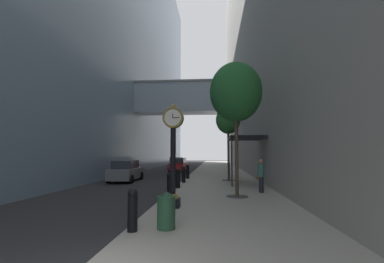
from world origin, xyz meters
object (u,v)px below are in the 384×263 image
object	(u,v)px
car_grey_mid	(126,171)
street_tree_near	(236,92)
bollard_third	(170,183)
car_red_near	(179,165)
bollard_nearest	(133,208)
street_tree_mid_near	(228,121)
street_clock	(173,150)
pedestrian_walking	(261,175)
bollard_fifth	(184,174)
car_silver_far	(176,163)
bollard_fourth	(178,178)
bollard_sixth	(188,171)
trash_bin	(166,210)

from	to	relation	value
car_grey_mid	street_tree_near	bearing A→B (deg)	-44.01
bollard_third	car_red_near	size ratio (longest dim) A/B	0.27
street_tree_near	bollard_nearest	bearing A→B (deg)	-118.05
street_tree_mid_near	street_clock	bearing A→B (deg)	-104.15
bollard_nearest	street_tree_near	bearing A→B (deg)	61.95
street_tree_near	street_tree_mid_near	world-z (taller)	street_tree_near
bollard_third	pedestrian_walking	bearing A→B (deg)	18.29
bollard_fifth	car_silver_far	xyz separation A→B (m)	(-3.27, 19.29, 0.06)
bollard_fourth	car_silver_far	distance (m)	22.64
street_tree_mid_near	car_red_near	bearing A→B (deg)	114.33
pedestrian_walking	car_grey_mid	distance (m)	11.68
street_tree_near	car_red_near	world-z (taller)	street_tree_near
bollard_fourth	bollard_sixth	xyz separation A→B (m)	(0.00, 6.21, 0.00)
trash_bin	pedestrian_walking	xyz separation A→B (m)	(3.89, 7.47, 0.42)
bollard_fourth	street_tree_near	bearing A→B (deg)	-41.98
bollard_sixth	car_grey_mid	xyz separation A→B (m)	(-4.92, -1.24, 0.06)
bollard_fifth	bollard_sixth	size ratio (longest dim) A/B	1.00
street_tree_near	trash_bin	xyz separation A→B (m)	(-2.48, -5.98, -4.68)
bollard_fifth	car_red_near	size ratio (longest dim) A/B	0.27
bollard_nearest	pedestrian_walking	size ratio (longest dim) A/B	0.66
street_clock	car_silver_far	distance (m)	28.64
bollard_third	car_red_near	distance (m)	20.61
street_clock	pedestrian_walking	world-z (taller)	street_clock
bollard_fifth	street_tree_mid_near	bearing A→B (deg)	29.44
bollard_nearest	bollard_sixth	distance (m)	15.53
pedestrian_walking	trash_bin	bearing A→B (deg)	-117.51
bollard_fifth	car_red_near	xyz separation A→B (m)	(-2.24, 14.28, 0.06)
bollard_nearest	trash_bin	size ratio (longest dim) A/B	1.13
car_grey_mid	street_tree_mid_near	bearing A→B (deg)	0.16
bollard_fifth	car_grey_mid	xyz separation A→B (m)	(-4.92, 1.87, 0.06)
bollard_fourth	car_red_near	distance (m)	17.53
bollard_fourth	car_red_near	size ratio (longest dim) A/B	0.27
bollard_third	car_silver_far	xyz separation A→B (m)	(-3.27, 25.51, 0.06)
car_grey_mid	car_silver_far	bearing A→B (deg)	84.57
street_clock	car_grey_mid	distance (m)	12.33
street_clock	car_silver_far	bearing A→B (deg)	97.77
bollard_third	bollard_fourth	size ratio (longest dim) A/B	1.00
street_clock	bollard_sixth	xyz separation A→B (m)	(-0.60, 12.15, -1.64)
bollard_fourth	bollard_fifth	bearing A→B (deg)	90.00
street_tree_near	pedestrian_walking	distance (m)	4.73
bollard_fourth	car_silver_far	xyz separation A→B (m)	(-3.27, 22.40, 0.06)
trash_bin	pedestrian_walking	world-z (taller)	pedestrian_walking
street_tree_mid_near	car_silver_far	size ratio (longest dim) A/B	1.45
street_tree_mid_near	car_red_near	world-z (taller)	street_tree_mid_near
street_tree_mid_near	bollard_third	bearing A→B (deg)	-112.49
street_tree_near	car_grey_mid	bearing A→B (deg)	135.99
bollard_fifth	street_tree_mid_near	world-z (taller)	street_tree_mid_near
bollard_nearest	car_red_near	distance (m)	26.80
bollard_sixth	pedestrian_walking	distance (m)	9.10
pedestrian_walking	car_red_near	size ratio (longest dim) A/B	0.41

